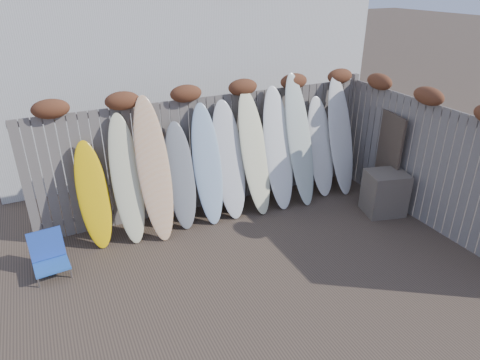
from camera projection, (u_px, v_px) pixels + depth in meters
name	position (u px, v px, depth m)	size (l,w,h in m)	color
ground	(277.00, 279.00, 5.92)	(80.00, 80.00, 0.00)	#493A2D
back_fence	(214.00, 143.00, 7.37)	(6.05, 0.28, 2.24)	slate
right_fence	(436.00, 160.00, 6.78)	(0.28, 4.40, 2.24)	slate
house	(163.00, 3.00, 10.01)	(8.50, 5.50, 6.33)	silver
beach_chair	(49.00, 255.00, 5.95)	(0.50, 0.52, 0.61)	blue
wooden_crate	(385.00, 193.00, 7.42)	(0.65, 0.54, 0.76)	#4C3D39
lattice_panel	(383.00, 155.00, 7.82)	(0.05, 1.10, 1.65)	#31231E
surfboard_0	(93.00, 195.00, 6.42)	(0.46, 0.07, 1.67)	yellow
surfboard_1	(127.00, 180.00, 6.52)	(0.45, 0.07, 2.04)	beige
surfboard_2	(154.00, 170.00, 6.57)	(0.50, 0.07, 2.28)	#EAC07E
surfboard_3	(181.00, 176.00, 6.92)	(0.46, 0.07, 1.78)	gray
surfboard_4	(207.00, 165.00, 7.03)	(0.47, 0.07, 2.03)	#9FBCD7
surfboard_5	(229.00, 160.00, 7.19)	(0.54, 0.07, 2.04)	silver
surfboard_6	(254.00, 153.00, 7.30)	(0.50, 0.07, 2.18)	#FAF7C2
surfboard_7	(278.00, 149.00, 7.48)	(0.52, 0.07, 2.18)	white
surfboard_8	(300.00, 141.00, 7.57)	(0.49, 0.07, 2.38)	silver
surfboard_9	(321.00, 147.00, 7.95)	(0.52, 0.07, 1.88)	white
surfboard_10	(341.00, 136.00, 7.98)	(0.50, 0.07, 2.24)	silver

